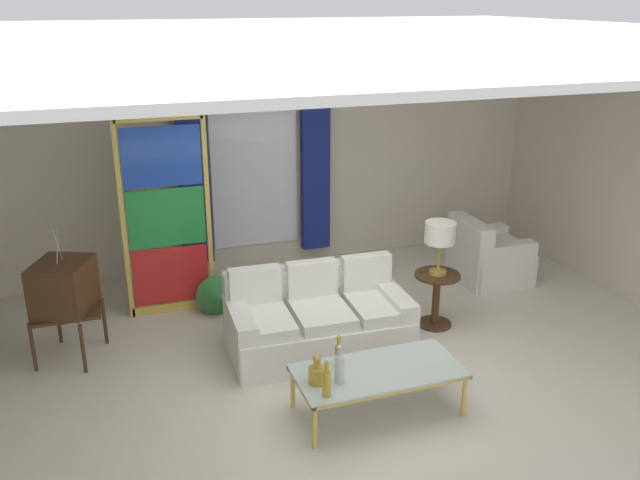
{
  "coord_description": "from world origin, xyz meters",
  "views": [
    {
      "loc": [
        -2.14,
        -5.08,
        3.34
      ],
      "look_at": [
        -0.05,
        0.9,
        1.05
      ],
      "focal_mm": 37.99,
      "sensor_mm": 36.0,
      "label": 1
    }
  ],
  "objects_px": {
    "bottle_blue_decanter": "(327,382)",
    "armchair_white": "(486,258)",
    "stained_glass_divider": "(167,222)",
    "bottle_amber_squat": "(339,368)",
    "couch_white_long": "(317,320)",
    "bottle_ruby_flask": "(339,354)",
    "table_lamp_brass": "(440,235)",
    "round_side_table": "(436,295)",
    "peacock_figurine": "(218,298)",
    "bottle_crystal_tall": "(317,373)",
    "vintage_tv": "(63,289)",
    "coffee_table": "(378,373)"
  },
  "relations": [
    {
      "from": "bottle_blue_decanter",
      "to": "armchair_white",
      "type": "relative_size",
      "value": 0.37
    },
    {
      "from": "bottle_blue_decanter",
      "to": "stained_glass_divider",
      "type": "distance_m",
      "value": 2.95
    },
    {
      "from": "armchair_white",
      "to": "bottle_amber_squat",
      "type": "bearing_deg",
      "value": -141.15
    },
    {
      "from": "armchair_white",
      "to": "bottle_blue_decanter",
      "type": "bearing_deg",
      "value": -140.97
    },
    {
      "from": "couch_white_long",
      "to": "bottle_ruby_flask",
      "type": "bearing_deg",
      "value": -99.2
    },
    {
      "from": "table_lamp_brass",
      "to": "bottle_amber_squat",
      "type": "bearing_deg",
      "value": -139.93
    },
    {
      "from": "bottle_amber_squat",
      "to": "bottle_blue_decanter",
      "type": "bearing_deg",
      "value": -137.88
    },
    {
      "from": "couch_white_long",
      "to": "bottle_blue_decanter",
      "type": "height_order",
      "value": "couch_white_long"
    },
    {
      "from": "round_side_table",
      "to": "peacock_figurine",
      "type": "bearing_deg",
      "value": 155.68
    },
    {
      "from": "couch_white_long",
      "to": "bottle_crystal_tall",
      "type": "bearing_deg",
      "value": -108.88
    },
    {
      "from": "couch_white_long",
      "to": "round_side_table",
      "type": "height_order",
      "value": "couch_white_long"
    },
    {
      "from": "bottle_blue_decanter",
      "to": "bottle_crystal_tall",
      "type": "bearing_deg",
      "value": 92.98
    },
    {
      "from": "peacock_figurine",
      "to": "round_side_table",
      "type": "relative_size",
      "value": 1.01
    },
    {
      "from": "bottle_ruby_flask",
      "to": "bottle_blue_decanter",
      "type": "bearing_deg",
      "value": -122.14
    },
    {
      "from": "bottle_ruby_flask",
      "to": "stained_glass_divider",
      "type": "relative_size",
      "value": 0.13
    },
    {
      "from": "bottle_crystal_tall",
      "to": "round_side_table",
      "type": "xyz_separation_m",
      "value": [
        1.79,
        1.3,
        -0.14
      ]
    },
    {
      "from": "bottle_crystal_tall",
      "to": "couch_white_long",
      "type": "bearing_deg",
      "value": 71.12
    },
    {
      "from": "bottle_blue_decanter",
      "to": "bottle_amber_squat",
      "type": "xyz_separation_m",
      "value": [
        0.16,
        0.14,
        0.01
      ]
    },
    {
      "from": "bottle_ruby_flask",
      "to": "bottle_amber_squat",
      "type": "bearing_deg",
      "value": -109.46
    },
    {
      "from": "bottle_amber_squat",
      "to": "bottle_ruby_flask",
      "type": "bearing_deg",
      "value": 70.54
    },
    {
      "from": "bottle_blue_decanter",
      "to": "table_lamp_brass",
      "type": "bearing_deg",
      "value": 40.26
    },
    {
      "from": "peacock_figurine",
      "to": "armchair_white",
      "type": "bearing_deg",
      "value": -1.34
    },
    {
      "from": "armchair_white",
      "to": "table_lamp_brass",
      "type": "distance_m",
      "value": 1.66
    },
    {
      "from": "bottle_amber_squat",
      "to": "vintage_tv",
      "type": "relative_size",
      "value": 0.25
    },
    {
      "from": "coffee_table",
      "to": "armchair_white",
      "type": "height_order",
      "value": "armchair_white"
    },
    {
      "from": "bottle_blue_decanter",
      "to": "round_side_table",
      "type": "xyz_separation_m",
      "value": [
        1.78,
        1.5,
        -0.18
      ]
    },
    {
      "from": "coffee_table",
      "to": "table_lamp_brass",
      "type": "bearing_deg",
      "value": 45.91
    },
    {
      "from": "coffee_table",
      "to": "stained_glass_divider",
      "type": "distance_m",
      "value": 2.98
    },
    {
      "from": "bottle_crystal_tall",
      "to": "stained_glass_divider",
      "type": "distance_m",
      "value": 2.77
    },
    {
      "from": "stained_glass_divider",
      "to": "peacock_figurine",
      "type": "xyz_separation_m",
      "value": [
        0.45,
        -0.31,
        -0.84
      ]
    },
    {
      "from": "armchair_white",
      "to": "stained_glass_divider",
      "type": "bearing_deg",
      "value": 174.22
    },
    {
      "from": "bottle_crystal_tall",
      "to": "bottle_amber_squat",
      "type": "height_order",
      "value": "bottle_amber_squat"
    },
    {
      "from": "bottle_blue_decanter",
      "to": "bottle_crystal_tall",
      "type": "distance_m",
      "value": 0.21
    },
    {
      "from": "bottle_ruby_flask",
      "to": "round_side_table",
      "type": "distance_m",
      "value": 1.89
    },
    {
      "from": "stained_glass_divider",
      "to": "table_lamp_brass",
      "type": "xyz_separation_m",
      "value": [
        2.6,
        -1.28,
        -0.03
      ]
    },
    {
      "from": "armchair_white",
      "to": "round_side_table",
      "type": "relative_size",
      "value": 1.41
    },
    {
      "from": "bottle_crystal_tall",
      "to": "bottle_ruby_flask",
      "type": "bearing_deg",
      "value": 36.75
    },
    {
      "from": "bottle_crystal_tall",
      "to": "round_side_table",
      "type": "distance_m",
      "value": 2.22
    },
    {
      "from": "peacock_figurine",
      "to": "vintage_tv",
      "type": "bearing_deg",
      "value": -165.05
    },
    {
      "from": "couch_white_long",
      "to": "coffee_table",
      "type": "height_order",
      "value": "couch_white_long"
    },
    {
      "from": "stained_glass_divider",
      "to": "peacock_figurine",
      "type": "bearing_deg",
      "value": -34.26
    },
    {
      "from": "table_lamp_brass",
      "to": "bottle_blue_decanter",
      "type": "bearing_deg",
      "value": -139.74
    },
    {
      "from": "couch_white_long",
      "to": "round_side_table",
      "type": "relative_size",
      "value": 3.01
    },
    {
      "from": "couch_white_long",
      "to": "bottle_crystal_tall",
      "type": "distance_m",
      "value": 1.35
    },
    {
      "from": "bottle_amber_squat",
      "to": "coffee_table",
      "type": "bearing_deg",
      "value": 12.55
    },
    {
      "from": "couch_white_long",
      "to": "peacock_figurine",
      "type": "xyz_separation_m",
      "value": [
        -0.8,
        1.01,
        -0.08
      ]
    },
    {
      "from": "bottle_crystal_tall",
      "to": "armchair_white",
      "type": "relative_size",
      "value": 0.29
    },
    {
      "from": "stained_glass_divider",
      "to": "peacock_figurine",
      "type": "relative_size",
      "value": 3.67
    },
    {
      "from": "stained_glass_divider",
      "to": "table_lamp_brass",
      "type": "distance_m",
      "value": 2.9
    },
    {
      "from": "bottle_crystal_tall",
      "to": "vintage_tv",
      "type": "relative_size",
      "value": 0.18
    }
  ]
}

